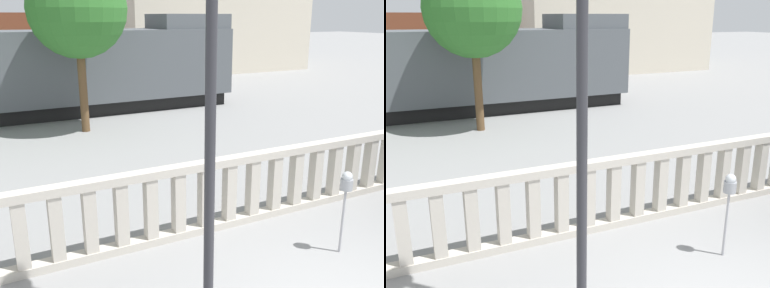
# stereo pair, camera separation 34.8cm
# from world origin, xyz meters

# --- Properties ---
(balustrade) EXTENTS (12.86, 0.24, 1.35)m
(balustrade) POSITION_xyz_m (-0.00, 3.17, 0.67)
(balustrade) COLOR #BCB5A8
(balustrade) RESTS_ON ground
(parking_meter) EXTENTS (0.20, 0.20, 1.42)m
(parking_meter) POSITION_xyz_m (1.16, 1.53, 1.16)
(parking_meter) COLOR #99999E
(parking_meter) RESTS_ON ground
(building_block) EXTENTS (13.26, 8.39, 9.37)m
(building_block) POSITION_xyz_m (11.41, 25.77, 4.68)
(building_block) COLOR beige
(building_block) RESTS_ON ground
(tree_left) EXTENTS (3.15, 3.15, 5.58)m
(tree_left) POSITION_xyz_m (-0.77, 11.21, 3.99)
(tree_left) COLOR brown
(tree_left) RESTS_ON ground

